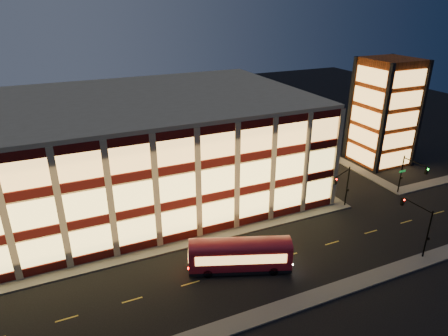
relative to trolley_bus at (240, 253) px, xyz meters
name	(u,v)px	position (x,y,z in m)	size (l,w,h in m)	color
ground	(189,248)	(-3.68, 5.92, -2.03)	(200.00, 200.00, 0.00)	black
sidewalk_office_south	(162,249)	(-6.68, 6.92, -1.96)	(54.00, 2.00, 0.15)	#514F4C
sidewalk_office_east	(281,165)	(19.32, 22.92, -1.96)	(2.00, 30.00, 0.15)	#514F4C
sidewalk_tower_south	(428,184)	(36.32, 6.92, -1.96)	(14.00, 2.00, 0.15)	#514F4C
sidewalk_tower_west	(332,156)	(30.32, 22.92, -1.96)	(2.00, 30.00, 0.15)	#514F4C
sidewalk_near	(238,324)	(-3.68, -7.08, -1.96)	(100.00, 2.00, 0.15)	#514F4C
office_building	(129,148)	(-6.60, 22.84, 5.21)	(50.45, 30.45, 14.50)	tan
stair_tower	(384,112)	(36.27, 17.88, 6.96)	(8.60, 8.60, 18.00)	#8C3814
traffic_signal_far	(343,183)	(18.53, 6.16, 2.08)	(3.79, 1.87, 6.00)	black
traffic_signal_right	(410,171)	(29.82, 5.30, 2.07)	(1.20, 4.37, 6.00)	black
traffic_signal_near	(419,220)	(19.82, -5.11, 2.09)	(0.32, 4.45, 6.00)	black
trolley_bus	(240,253)	(0.00, 0.00, 0.00)	(11.10, 6.37, 3.67)	maroon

